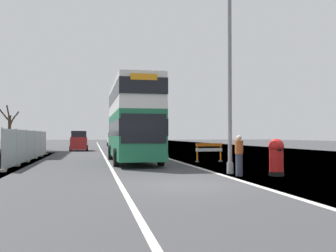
{
  "coord_description": "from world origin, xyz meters",
  "views": [
    {
      "loc": [
        -3.13,
        -13.01,
        1.7
      ],
      "look_at": [
        0.82,
        7.31,
        2.2
      ],
      "focal_mm": 41.37,
      "sensor_mm": 36.0,
      "label": 1
    }
  ],
  "objects_px": {
    "roadworks_barrier": "(209,150)",
    "pedestrian_at_kerb": "(239,156)",
    "car_oncoming_near": "(79,141)",
    "lamppost_foreground": "(230,78)",
    "double_decker_bus": "(133,120)",
    "car_receding_far": "(114,140)",
    "car_receding_mid": "(118,140)",
    "red_pillar_postbox": "(276,156)"
  },
  "relations": [
    {
      "from": "roadworks_barrier",
      "to": "pedestrian_at_kerb",
      "type": "bearing_deg",
      "value": -98.69
    },
    {
      "from": "car_oncoming_near",
      "to": "lamppost_foreground",
      "type": "bearing_deg",
      "value": -74.88
    },
    {
      "from": "car_oncoming_near",
      "to": "pedestrian_at_kerb",
      "type": "relative_size",
      "value": 2.43
    },
    {
      "from": "double_decker_bus",
      "to": "roadworks_barrier",
      "type": "xyz_separation_m",
      "value": [
        4.81,
        -0.78,
        -1.88
      ]
    },
    {
      "from": "car_oncoming_near",
      "to": "car_receding_far",
      "type": "xyz_separation_m",
      "value": [
        4.75,
        17.97,
        -0.04
      ]
    },
    {
      "from": "car_oncoming_near",
      "to": "car_receding_mid",
      "type": "height_order",
      "value": "car_receding_mid"
    },
    {
      "from": "car_receding_far",
      "to": "pedestrian_at_kerb",
      "type": "xyz_separation_m",
      "value": [
        2.74,
        -46.69,
        -0.14
      ]
    },
    {
      "from": "roadworks_barrier",
      "to": "pedestrian_at_kerb",
      "type": "xyz_separation_m",
      "value": [
        -1.29,
        -8.43,
        0.09
      ]
    },
    {
      "from": "pedestrian_at_kerb",
      "to": "double_decker_bus",
      "type": "bearing_deg",
      "value": 110.93
    },
    {
      "from": "red_pillar_postbox",
      "to": "pedestrian_at_kerb",
      "type": "bearing_deg",
      "value": 172.38
    },
    {
      "from": "car_oncoming_near",
      "to": "roadworks_barrier",
      "type": "bearing_deg",
      "value": -66.6
    },
    {
      "from": "lamppost_foreground",
      "to": "car_receding_mid",
      "type": "relative_size",
      "value": 1.99
    },
    {
      "from": "red_pillar_postbox",
      "to": "car_oncoming_near",
      "type": "distance_m",
      "value": 30.32
    },
    {
      "from": "roadworks_barrier",
      "to": "car_oncoming_near",
      "type": "bearing_deg",
      "value": 113.4
    },
    {
      "from": "lamppost_foreground",
      "to": "red_pillar_postbox",
      "type": "xyz_separation_m",
      "value": [
        1.59,
        -1.26,
        -3.43
      ]
    },
    {
      "from": "roadworks_barrier",
      "to": "lamppost_foreground",
      "type": "bearing_deg",
      "value": -100.0
    },
    {
      "from": "lamppost_foreground",
      "to": "car_oncoming_near",
      "type": "xyz_separation_m",
      "value": [
        -7.48,
        27.67,
        -3.24
      ]
    },
    {
      "from": "car_oncoming_near",
      "to": "car_receding_far",
      "type": "height_order",
      "value": "car_oncoming_near"
    },
    {
      "from": "lamppost_foreground",
      "to": "car_receding_mid",
      "type": "distance_m",
      "value": 37.06
    },
    {
      "from": "red_pillar_postbox",
      "to": "roadworks_barrier",
      "type": "xyz_separation_m",
      "value": [
        -0.28,
        8.64,
        -0.09
      ]
    },
    {
      "from": "double_decker_bus",
      "to": "red_pillar_postbox",
      "type": "distance_m",
      "value": 10.86
    },
    {
      "from": "red_pillar_postbox",
      "to": "pedestrian_at_kerb",
      "type": "distance_m",
      "value": 1.59
    },
    {
      "from": "car_receding_mid",
      "to": "double_decker_bus",
      "type": "bearing_deg",
      "value": -91.9
    },
    {
      "from": "car_receding_far",
      "to": "pedestrian_at_kerb",
      "type": "distance_m",
      "value": 46.77
    },
    {
      "from": "red_pillar_postbox",
      "to": "car_receding_mid",
      "type": "relative_size",
      "value": 0.34
    },
    {
      "from": "car_receding_mid",
      "to": "car_receding_far",
      "type": "height_order",
      "value": "car_receding_mid"
    },
    {
      "from": "car_oncoming_near",
      "to": "car_receding_far",
      "type": "distance_m",
      "value": 18.58
    },
    {
      "from": "car_receding_mid",
      "to": "car_oncoming_near",
      "type": "bearing_deg",
      "value": -118.25
    },
    {
      "from": "double_decker_bus",
      "to": "pedestrian_at_kerb",
      "type": "bearing_deg",
      "value": -69.07
    },
    {
      "from": "lamppost_foreground",
      "to": "roadworks_barrier",
      "type": "relative_size",
      "value": 5.18
    },
    {
      "from": "car_receding_mid",
      "to": "roadworks_barrier",
      "type": "bearing_deg",
      "value": -82.53
    },
    {
      "from": "car_receding_far",
      "to": "pedestrian_at_kerb",
      "type": "height_order",
      "value": "car_receding_far"
    },
    {
      "from": "roadworks_barrier",
      "to": "car_receding_mid",
      "type": "height_order",
      "value": "car_receding_mid"
    },
    {
      "from": "roadworks_barrier",
      "to": "car_receding_mid",
      "type": "xyz_separation_m",
      "value": [
        -3.86,
        29.45,
        0.3
      ]
    },
    {
      "from": "double_decker_bus",
      "to": "car_receding_mid",
      "type": "relative_size",
      "value": 2.36
    },
    {
      "from": "car_receding_far",
      "to": "car_receding_mid",
      "type": "bearing_deg",
      "value": -88.91
    },
    {
      "from": "double_decker_bus",
      "to": "roadworks_barrier",
      "type": "distance_m",
      "value": 5.22
    },
    {
      "from": "roadworks_barrier",
      "to": "car_receding_far",
      "type": "bearing_deg",
      "value": 96.01
    },
    {
      "from": "red_pillar_postbox",
      "to": "car_oncoming_near",
      "type": "relative_size",
      "value": 0.38
    },
    {
      "from": "double_decker_bus",
      "to": "car_oncoming_near",
      "type": "xyz_separation_m",
      "value": [
        -3.97,
        19.51,
        -1.62
      ]
    },
    {
      "from": "red_pillar_postbox",
      "to": "roadworks_barrier",
      "type": "relative_size",
      "value": 0.89
    },
    {
      "from": "car_oncoming_near",
      "to": "red_pillar_postbox",
      "type": "bearing_deg",
      "value": -72.61
    }
  ]
}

